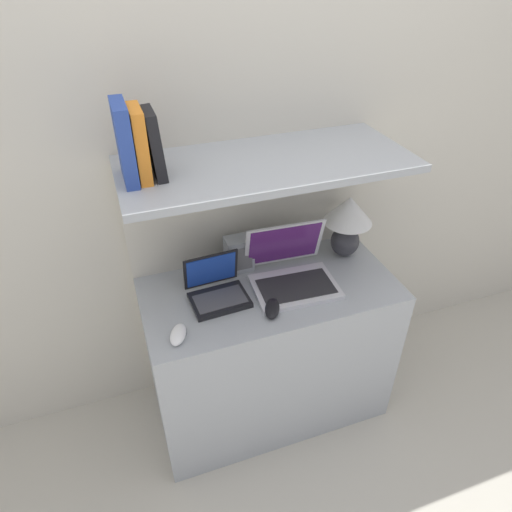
% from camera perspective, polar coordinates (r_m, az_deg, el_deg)
% --- Properties ---
extents(ground_plane, '(12.00, 12.00, 0.00)m').
position_cam_1_polar(ground_plane, '(2.31, 3.95, -22.59)').
color(ground_plane, '#B2AD9E').
extents(wall_back, '(6.00, 0.05, 2.40)m').
position_cam_1_polar(wall_back, '(1.93, -1.40, 12.17)').
color(wall_back, beige).
rests_on(wall_back, ground_plane).
extents(desk, '(1.06, 0.51, 0.75)m').
position_cam_1_polar(desk, '(2.16, 1.67, -11.80)').
color(desk, '#999EA3').
rests_on(desk, ground_plane).
extents(back_riser, '(1.06, 0.04, 1.27)m').
position_cam_1_polar(back_riser, '(2.18, -0.82, -2.12)').
color(back_riser, beige).
rests_on(back_riser, ground_plane).
extents(shelf, '(1.06, 0.46, 0.03)m').
position_cam_1_polar(shelf, '(1.67, 1.38, 11.46)').
color(shelf, '#999EA3').
rests_on(shelf, back_riser).
extents(table_lamp, '(0.21, 0.21, 0.29)m').
position_cam_1_polar(table_lamp, '(2.04, 11.41, 4.52)').
color(table_lamp, '#2D2D33').
rests_on(table_lamp, desk).
extents(laptop_large, '(0.36, 0.33, 0.24)m').
position_cam_1_polar(laptop_large, '(1.91, 4.46, -2.10)').
color(laptop_large, silver).
rests_on(laptop_large, desk).
extents(laptop_small, '(0.24, 0.21, 0.17)m').
position_cam_1_polar(laptop_small, '(1.84, -4.92, -4.26)').
color(laptop_small, black).
rests_on(laptop_small, desk).
extents(computer_mouse, '(0.10, 0.13, 0.04)m').
position_cam_1_polar(computer_mouse, '(1.78, 2.05, -6.57)').
color(computer_mouse, black).
rests_on(computer_mouse, desk).
extents(second_mouse, '(0.09, 0.12, 0.04)m').
position_cam_1_polar(second_mouse, '(1.70, -9.71, -9.65)').
color(second_mouse, white).
rests_on(second_mouse, desk).
extents(router_box, '(0.12, 0.08, 0.16)m').
position_cam_1_polar(router_box, '(1.96, -2.14, 0.26)').
color(router_box, gray).
rests_on(router_box, desk).
extents(book_blue, '(0.04, 0.17, 0.25)m').
position_cam_1_polar(book_blue, '(1.53, -16.13, 13.41)').
color(book_blue, '#284293').
rests_on(book_blue, shelf).
extents(book_orange, '(0.04, 0.15, 0.23)m').
position_cam_1_polar(book_orange, '(1.53, -14.36, 13.39)').
color(book_orange, orange).
rests_on(book_orange, shelf).
extents(book_black, '(0.05, 0.14, 0.22)m').
position_cam_1_polar(book_black, '(1.54, -12.62, 13.47)').
color(book_black, black).
rests_on(book_black, shelf).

